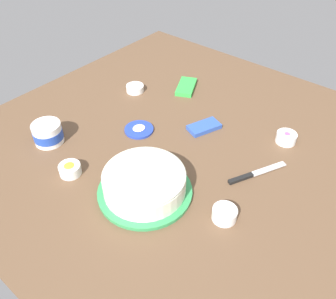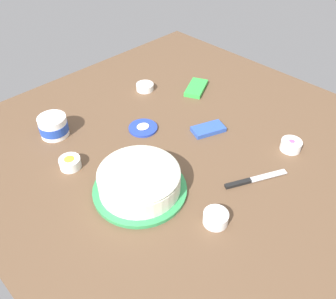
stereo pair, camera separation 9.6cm
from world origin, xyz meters
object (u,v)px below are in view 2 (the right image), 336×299
object	(u,v)px
frosting_tub	(53,126)
sprinkle_bowl_yellow	(70,162)
frosted_cake	(139,181)
spreading_knife	(251,180)
sprinkle_bowl_rainbow	(291,145)
sprinkle_bowl_blue	(216,218)
candy_box_lower	(196,88)
sprinkle_bowl_orange	(145,87)
candy_box_upper	(208,129)
frosting_tub_lid	(143,128)

from	to	relation	value
frosting_tub	sprinkle_bowl_yellow	distance (m)	0.22
sprinkle_bowl_yellow	frosted_cake	bearing A→B (deg)	110.77
spreading_knife	sprinkle_bowl_rainbow	xyz separation A→B (m)	(-0.25, 0.01, 0.02)
frosting_tub	sprinkle_bowl_blue	distance (m)	0.74
sprinkle_bowl_blue	spreading_knife	bearing A→B (deg)	-173.46
spreading_knife	candy_box_lower	size ratio (longest dim) A/B	1.42
frosting_tub	sprinkle_bowl_rainbow	bearing A→B (deg)	129.62
sprinkle_bowl_orange	sprinkle_bowl_blue	size ratio (longest dim) A/B	1.05
frosted_cake	candy_box_upper	bearing A→B (deg)	-172.83
sprinkle_bowl_orange	candy_box_lower	world-z (taller)	sprinkle_bowl_orange
frosted_cake	candy_box_lower	size ratio (longest dim) A/B	2.05
sprinkle_bowl_rainbow	candy_box_lower	world-z (taller)	sprinkle_bowl_rainbow
frosted_cake	spreading_knife	bearing A→B (deg)	141.84
candy_box_lower	candy_box_upper	bearing A→B (deg)	24.44
spreading_knife	candy_box_upper	bearing A→B (deg)	-111.47
spreading_knife	sprinkle_bowl_blue	distance (m)	0.22
frosting_tub	frosting_tub_lid	bearing A→B (deg)	141.01
spreading_knife	candy_box_lower	distance (m)	0.63
spreading_knife	sprinkle_bowl_yellow	world-z (taller)	sprinkle_bowl_yellow
sprinkle_bowl_orange	candy_box_lower	bearing A→B (deg)	135.23
sprinkle_bowl_yellow	candy_box_lower	bearing A→B (deg)	-177.15
sprinkle_bowl_yellow	candy_box_upper	world-z (taller)	sprinkle_bowl_yellow
frosted_cake	sprinkle_bowl_blue	size ratio (longest dim) A/B	4.06
sprinkle_bowl_orange	candy_box_lower	size ratio (longest dim) A/B	0.53
sprinkle_bowl_blue	candy_box_lower	distance (m)	0.78
spreading_knife	sprinkle_bowl_orange	distance (m)	0.72
frosted_cake	candy_box_lower	bearing A→B (deg)	-154.08
sprinkle_bowl_rainbow	sprinkle_bowl_orange	distance (m)	0.72
candy_box_lower	frosting_tub_lid	bearing A→B (deg)	-18.42
sprinkle_bowl_rainbow	sprinkle_bowl_yellow	bearing A→B (deg)	-37.89
candy_box_lower	spreading_knife	bearing A→B (deg)	33.25
sprinkle_bowl_yellow	candy_box_lower	world-z (taller)	sprinkle_bowl_yellow
frosting_tub	spreading_knife	distance (m)	0.79
sprinkle_bowl_yellow	candy_box_upper	xyz separation A→B (m)	(-0.52, 0.21, -0.01)
frosted_cake	sprinkle_bowl_rainbow	size ratio (longest dim) A/B	4.06
frosted_cake	candy_box_upper	world-z (taller)	frosted_cake
spreading_knife	sprinkle_bowl_rainbow	world-z (taller)	sprinkle_bowl_rainbow
frosted_cake	sprinkle_bowl_yellow	xyz separation A→B (m)	(0.10, -0.27, -0.03)
sprinkle_bowl_rainbow	sprinkle_bowl_orange	bearing A→B (deg)	-81.64
frosted_cake	spreading_knife	distance (m)	0.39
sprinkle_bowl_blue	candy_box_upper	xyz separation A→B (m)	(-0.34, -0.31, -0.01)
candy_box_lower	candy_box_upper	xyz separation A→B (m)	(0.20, 0.25, -0.00)
sprinkle_bowl_blue	candy_box_upper	size ratio (longest dim) A/B	0.59
sprinkle_bowl_blue	candy_box_lower	bearing A→B (deg)	-133.82
frosting_tub	sprinkle_bowl_rainbow	xyz separation A→B (m)	(-0.59, 0.71, -0.02)
sprinkle_bowl_rainbow	frosted_cake	bearing A→B (deg)	-23.71
sprinkle_bowl_blue	sprinkle_bowl_yellow	bearing A→B (deg)	-71.20
sprinkle_bowl_rainbow	sprinkle_bowl_blue	bearing A→B (deg)	2.41
candy_box_upper	frosting_tub_lid	bearing A→B (deg)	-26.77
spreading_knife	sprinkle_bowl_orange	size ratio (longest dim) A/B	2.69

